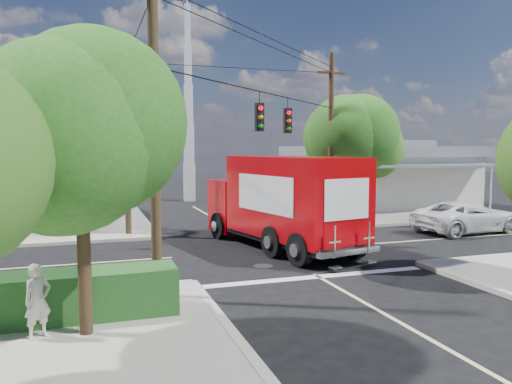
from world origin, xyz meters
name	(u,v)px	position (x,y,z in m)	size (l,w,h in m)	color
ground	(272,251)	(0.00, 0.00, 0.00)	(120.00, 120.00, 0.00)	black
sidewalk_ne	(367,208)	(10.88, 10.88, 0.07)	(14.12, 14.12, 0.14)	gray
sidewalk_nw	(13,223)	(-10.88, 10.88, 0.07)	(14.12, 14.12, 0.14)	gray
road_markings	(285,258)	(0.00, -1.47, 0.01)	(32.00, 32.00, 0.01)	beige
building_ne	(380,174)	(12.50, 11.97, 2.32)	(11.80, 10.20, 4.50)	silver
radio_tower	(189,128)	(0.50, 20.00, 5.64)	(0.80, 0.80, 17.00)	silver
tree_sw_front	(81,137)	(-6.99, -7.54, 4.33)	(3.88, 3.78, 6.03)	#422D1C
tree_ne_front	(350,136)	(7.21, 6.76, 4.77)	(4.21, 4.14, 6.66)	#422D1C
tree_ne_back	(370,147)	(9.81, 8.96, 4.19)	(3.77, 3.66, 5.82)	#422D1C
palm_nw_front	(74,129)	(-7.50, 7.50, 5.04)	(3.01, 3.08, 5.59)	#422D1C
palm_nw_back	(33,137)	(-9.50, 9.00, 4.67)	(3.01, 3.08, 5.19)	#422D1C
utility_poles	(223,134)	(-1.58, 1.60, 4.67)	(12.00, 10.68, 9.00)	#473321
picket_fence	(52,288)	(-7.80, -5.60, 0.68)	(5.94, 0.06, 1.00)	silver
hedge_sw	(40,298)	(-8.00, -6.40, 0.69)	(6.20, 1.20, 1.10)	#194C1C
vending_boxes	(343,209)	(6.50, 6.20, 0.69)	(1.90, 0.50, 1.10)	#A7241D
delivery_truck	(282,202)	(0.57, 0.32, 1.92)	(4.37, 9.06, 3.77)	black
parked_car	(467,217)	(10.55, 1.11, 0.76)	(2.53, 5.48, 1.52)	silver
pedestrian	(38,301)	(-7.94, -7.44, 0.92)	(0.57, 0.38, 1.57)	beige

